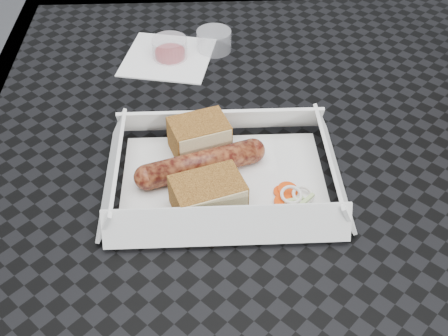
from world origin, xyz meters
The scene contains 9 objects.
patio_table centered at (0.00, 0.00, 0.67)m, with size 0.80×0.80×0.74m.
food_tray centered at (-0.09, -0.06, 0.75)m, with size 0.22×0.15×0.00m, color white.
bratwurst centered at (-0.11, -0.04, 0.76)m, with size 0.14×0.07×0.03m.
bread_near centered at (-0.11, -0.01, 0.77)m, with size 0.06×0.05×0.04m, color #926024.
bread_far centered at (-0.11, -0.10, 0.77)m, with size 0.07×0.05×0.04m, color #926024.
veg_garnish centered at (-0.01, -0.09, 0.75)m, with size 0.03×0.03×0.00m.
napkin centered at (-0.16, 0.20, 0.75)m, with size 0.12×0.12×0.00m, color white.
condiment_cup_sauce centered at (-0.15, 0.20, 0.76)m, with size 0.05×0.05×0.03m, color #990B0F.
condiment_cup_empty centered at (-0.09, 0.22, 0.76)m, with size 0.05×0.05×0.03m, color silver.
Camera 1 is at (-0.11, -0.50, 1.17)m, focal length 45.00 mm.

